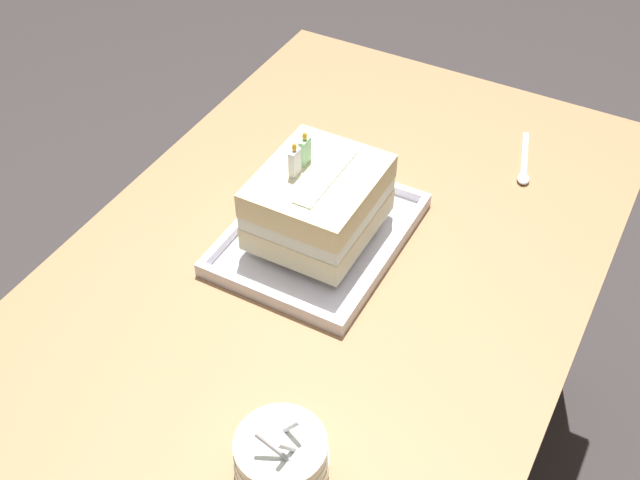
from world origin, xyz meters
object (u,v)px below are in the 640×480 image
(foil_tray, at_px, (318,236))
(bowl_stack, at_px, (281,457))
(birthday_cake, at_px, (318,202))
(serving_spoon_near_tray, at_px, (524,170))

(foil_tray, xyz_separation_m, bowl_stack, (-0.37, -0.15, 0.02))
(birthday_cake, distance_m, serving_spoon_near_tray, 0.40)
(foil_tray, bearing_deg, birthday_cake, 90.00)
(bowl_stack, relative_size, serving_spoon_near_tray, 0.75)
(birthday_cake, relative_size, bowl_stack, 1.72)
(birthday_cake, distance_m, bowl_stack, 0.41)
(birthday_cake, bearing_deg, foil_tray, -90.00)
(foil_tray, xyz_separation_m, serving_spoon_near_tray, (0.32, -0.23, -0.00))
(birthday_cake, bearing_deg, bowl_stack, -157.64)
(birthday_cake, height_order, bowl_stack, birthday_cake)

